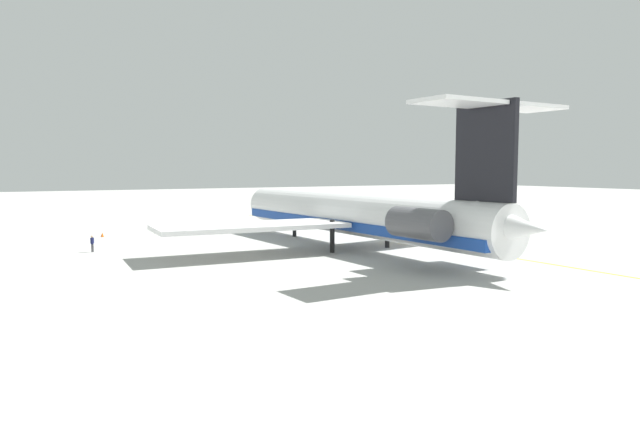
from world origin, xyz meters
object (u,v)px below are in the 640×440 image
(safety_cone_nose, at_px, (102,235))
(safety_cone_wingtip, at_px, (380,220))
(ground_crew_near_nose, at_px, (409,217))
(ground_crew_portside, at_px, (370,215))
(main_jetliner, at_px, (360,214))
(ground_crew_near_tail, at_px, (92,241))
(ground_crew_starboard, at_px, (444,218))

(safety_cone_nose, xyz_separation_m, safety_cone_wingtip, (-0.68, -41.50, 0.00))
(ground_crew_near_nose, bearing_deg, safety_cone_wingtip, -115.13)
(ground_crew_portside, xyz_separation_m, safety_cone_nose, (-0.99, 40.58, -0.79))
(ground_crew_near_nose, xyz_separation_m, safety_cone_nose, (5.54, 43.30, -0.84))
(ground_crew_portside, height_order, safety_cone_nose, ground_crew_portside)
(main_jetliner, bearing_deg, ground_crew_near_tail, 61.15)
(main_jetliner, relative_size, safety_cone_nose, 85.35)
(ground_crew_near_tail, bearing_deg, safety_cone_nose, 137.70)
(ground_crew_near_nose, height_order, ground_crew_portside, ground_crew_near_nose)
(main_jetliner, bearing_deg, ground_crew_portside, -38.56)
(ground_crew_portside, relative_size, safety_cone_nose, 3.04)
(ground_crew_starboard, bearing_deg, ground_crew_near_tail, 103.57)
(main_jetliner, distance_m, safety_cone_wingtip, 31.77)
(safety_cone_nose, bearing_deg, main_jetliner, -139.40)
(ground_crew_starboard, bearing_deg, safety_cone_wingtip, 36.86)
(main_jetliner, height_order, ground_crew_starboard, main_jetliner)
(main_jetliner, distance_m, ground_crew_near_nose, 29.41)
(ground_crew_portside, xyz_separation_m, ground_crew_starboard, (-11.06, -5.68, 0.10))
(ground_crew_near_nose, xyz_separation_m, ground_crew_starboard, (-4.53, -2.96, 0.05))
(ground_crew_near_nose, height_order, safety_cone_wingtip, ground_crew_near_nose)
(main_jetliner, height_order, safety_cone_wingtip, main_jetliner)
(main_jetliner, distance_m, safety_cone_nose, 33.42)
(ground_crew_near_tail, relative_size, safety_cone_nose, 3.13)
(ground_crew_starboard, distance_m, safety_cone_wingtip, 10.56)
(ground_crew_near_nose, xyz_separation_m, ground_crew_near_tail, (-7.65, 46.24, -0.03))
(ground_crew_near_nose, relative_size, ground_crew_starboard, 0.96)
(main_jetliner, relative_size, ground_crew_starboard, 25.54)
(ground_crew_near_tail, height_order, ground_crew_starboard, ground_crew_starboard)
(main_jetliner, height_order, safety_cone_nose, main_jetliner)
(ground_crew_near_tail, bearing_deg, main_jetliner, 34.11)
(ground_crew_portside, height_order, safety_cone_wingtip, ground_crew_portside)
(ground_crew_starboard, bearing_deg, ground_crew_near_nose, 43.08)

